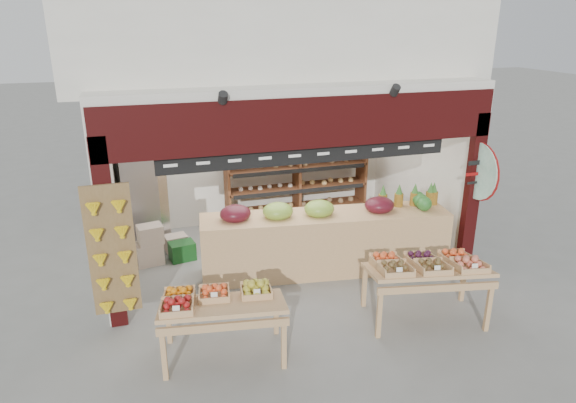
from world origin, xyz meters
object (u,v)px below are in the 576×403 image
Objects in this scene: refrigerator at (141,194)px; display_table_left at (214,302)px; watermelon_pile at (406,264)px; display_table_right at (427,266)px; back_shelving at (297,171)px; cardboard_stack at (163,246)px; mid_counter at (324,240)px.

display_table_left is (0.71, -3.72, -0.24)m from refrigerator.
refrigerator reaches higher than watermelon_pile.
display_table_right is at bearing -109.73° from watermelon_pile.
cardboard_stack is at bearing -159.73° from back_shelving.
mid_counter is 2.52× the size of display_table_left.
refrigerator is 1.12m from cardboard_stack.
cardboard_stack is 4.16m from watermelon_pile.
display_table_right is (3.62, -3.77, -0.17)m from refrigerator.
refrigerator reaches higher than back_shelving.
watermelon_pile is (4.08, -2.49, -0.80)m from refrigerator.
mid_counter is (2.81, -2.01, -0.42)m from refrigerator.
refrigerator is 1.20× the size of display_table_left.
display_table_left is at bearing -81.49° from cardboard_stack.
watermelon_pile is (0.46, 1.27, -0.64)m from display_table_right.
mid_counter is 1.41m from watermelon_pile.
mid_counter is (-0.24, -2.21, -0.54)m from back_shelving.
refrigerator reaches higher than display_table_right.
display_table_right reaches higher than watermelon_pile.
back_shelving is at bearing 59.21° from display_table_left.
back_shelving reaches higher than mid_counter.
display_table_left is at bearing -140.75° from mid_counter.
display_table_left is (0.43, -2.90, 0.48)m from cardboard_stack.
mid_counter is at bearing 39.25° from display_table_left.
display_table_right reaches higher than cardboard_stack.
cardboard_stack is 2.97m from display_table_left.
mid_counter reaches higher than display_table_left.
back_shelving reaches higher than display_table_left.
back_shelving is 3.03m from watermelon_pile.
back_shelving is at bearing 20.27° from cardboard_stack.
display_table_left is 3.63m from watermelon_pile.
watermelon_pile is (3.37, 1.22, -0.57)m from display_table_left.
display_table_left is 0.93× the size of display_table_right.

